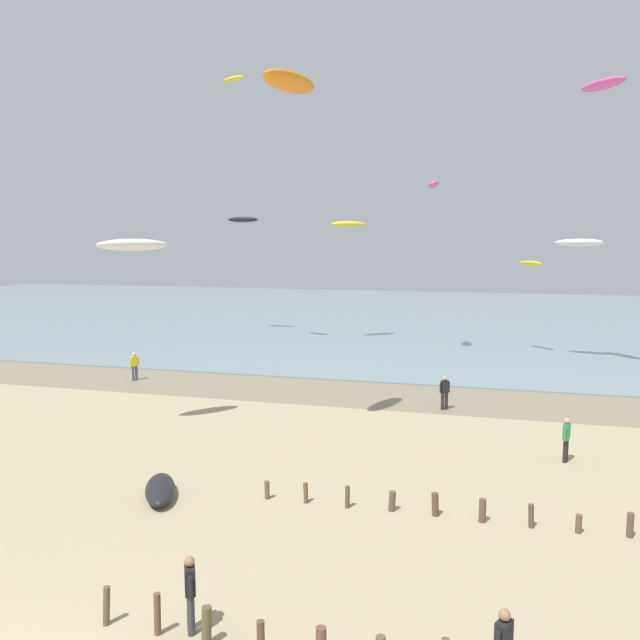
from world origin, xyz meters
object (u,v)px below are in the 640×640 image
object	(u,v)px
kite_aloft_4	(290,82)
kite_aloft_5	(243,220)
kite_aloft_10	(233,79)
person_by_waterline	(190,592)
kite_aloft_0	(133,245)
grounded_kite	(160,489)
person_nearest_camera	(445,392)
person_left_flank	(566,438)
kite_aloft_3	(580,243)
kite_aloft_1	(530,263)
kite_aloft_8	(349,224)
kite_aloft_9	(434,185)
person_mid_beach	(134,365)
kite_aloft_7	(603,84)

from	to	relation	value
kite_aloft_4	kite_aloft_5	world-z (taller)	kite_aloft_4
kite_aloft_4	kite_aloft_10	size ratio (longest dim) A/B	1.41
person_by_waterline	kite_aloft_0	distance (m)	17.18
grounded_kite	person_nearest_camera	bearing A→B (deg)	120.72
person_left_flank	kite_aloft_3	size ratio (longest dim) A/B	0.52
kite_aloft_3	kite_aloft_0	bearing A→B (deg)	56.71
person_nearest_camera	kite_aloft_5	distance (m)	31.28
person_by_waterline	kite_aloft_5	distance (m)	45.95
kite_aloft_1	kite_aloft_4	bearing A→B (deg)	113.16
kite_aloft_1	kite_aloft_8	distance (m)	14.73
kite_aloft_1	kite_aloft_5	size ratio (longest dim) A/B	0.76
kite_aloft_9	kite_aloft_10	distance (m)	16.76
grounded_kite	kite_aloft_8	xyz separation A→B (m)	(-1.00, 33.22, 9.52)
person_nearest_camera	person_left_flank	xyz separation A→B (m)	(4.96, -6.44, 0.00)
person_by_waterline	person_left_flank	xyz separation A→B (m)	(9.00, 13.28, 0.00)
grounded_kite	kite_aloft_10	distance (m)	34.84
kite_aloft_0	kite_aloft_8	bearing A→B (deg)	34.15
grounded_kite	kite_aloft_1	distance (m)	33.92
kite_aloft_4	kite_aloft_5	size ratio (longest dim) A/B	1.10
kite_aloft_4	kite_aloft_5	xyz separation A→B (m)	(-13.66, 28.86, -4.30)
person_mid_beach	person_nearest_camera	bearing A→B (deg)	-6.06
kite_aloft_3	kite_aloft_4	size ratio (longest dim) A/B	1.01
person_left_flank	kite_aloft_8	distance (m)	31.14
kite_aloft_9	person_left_flank	bearing A→B (deg)	-164.78
kite_aloft_3	kite_aloft_8	world-z (taller)	kite_aloft_8
kite_aloft_9	kite_aloft_10	size ratio (longest dim) A/B	1.09
person_mid_beach	kite_aloft_8	xyz separation A→B (m)	(9.30, 17.81, 8.87)
kite_aloft_0	kite_aloft_9	distance (m)	24.89
person_left_flank	kite_aloft_1	size ratio (longest dim) A/B	0.77
kite_aloft_3	kite_aloft_10	xyz separation A→B (m)	(-24.66, -1.27, 12.02)
kite_aloft_1	kite_aloft_4	distance (m)	27.10
kite_aloft_0	kite_aloft_9	xyz separation A→B (m)	(10.89, 21.99, 4.19)
person_mid_beach	grounded_kite	size ratio (longest dim) A/B	0.65
person_left_flank	kite_aloft_8	world-z (taller)	kite_aloft_8
person_by_waterline	kite_aloft_1	bearing A→B (deg)	76.39
kite_aloft_0	kite_aloft_8	world-z (taller)	kite_aloft_8
person_by_waterline	kite_aloft_4	world-z (taller)	kite_aloft_4
grounded_kite	person_by_waterline	bearing A→B (deg)	6.41
person_nearest_camera	kite_aloft_7	world-z (taller)	kite_aloft_7
kite_aloft_10	kite_aloft_7	bearing A→B (deg)	18.84
grounded_kite	kite_aloft_1	bearing A→B (deg)	129.07
person_left_flank	kite_aloft_10	bearing A→B (deg)	137.05
kite_aloft_10	kite_aloft_3	bearing A→B (deg)	30.02
kite_aloft_10	kite_aloft_9	bearing A→B (deg)	31.96
person_mid_beach	kite_aloft_5	size ratio (longest dim) A/B	0.58
kite_aloft_0	kite_aloft_1	distance (m)	30.00
person_mid_beach	kite_aloft_0	bearing A→B (deg)	-57.66
kite_aloft_0	kite_aloft_8	size ratio (longest dim) A/B	0.96
kite_aloft_9	kite_aloft_10	bearing A→B (deg)	92.05
person_left_flank	kite_aloft_10	size ratio (longest dim) A/B	0.74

